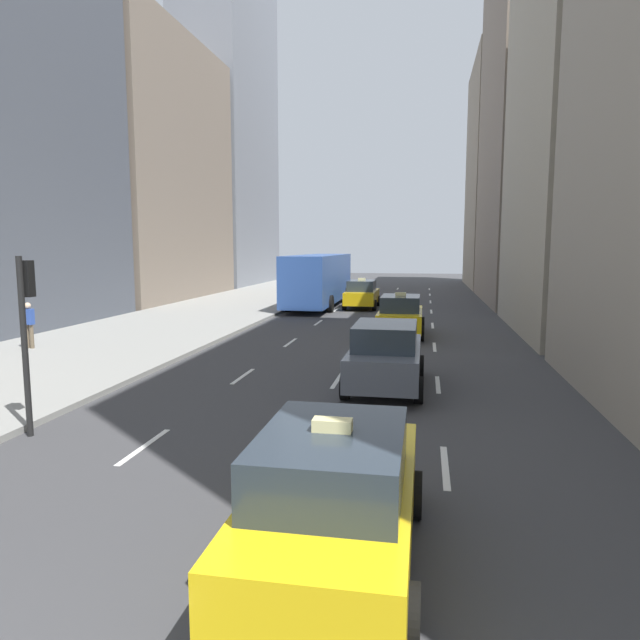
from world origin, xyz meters
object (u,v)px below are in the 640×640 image
at_px(taxi_second, 400,315).
at_px(sedan_black_near, 386,355).
at_px(city_bus, 319,278).
at_px(taxi_lead, 362,294).
at_px(taxi_third, 335,496).
at_px(pedestrian_far_walking, 29,323).
at_px(traffic_light_pole, 26,316).

height_order(taxi_second, sedan_black_near, taxi_second).
bearing_deg(sedan_black_near, city_bus, 105.32).
bearing_deg(sedan_black_near, taxi_second, 90.00).
height_order(taxi_lead, city_bus, city_bus).
distance_m(taxi_lead, taxi_third, 28.66).
bearing_deg(taxi_third, taxi_second, 90.00).
bearing_deg(city_bus, sedan_black_near, -74.68).
relative_size(sedan_black_near, pedestrian_far_walking, 2.70).
height_order(taxi_third, city_bus, city_bus).
bearing_deg(taxi_third, sedan_black_near, 90.00).
distance_m(taxi_lead, taxi_second, 10.94).
relative_size(city_bus, pedestrian_far_walking, 7.04).
xyz_separation_m(taxi_second, sedan_black_near, (0.00, -9.24, 0.02)).
distance_m(city_bus, pedestrian_far_walking, 19.00).
relative_size(taxi_lead, city_bus, 0.38).
xyz_separation_m(taxi_lead, city_bus, (-2.81, 0.68, 0.91)).
bearing_deg(taxi_second, taxi_third, -90.00).
relative_size(taxi_lead, traffic_light_pole, 1.22).
relative_size(taxi_second, traffic_light_pole, 1.22).
xyz_separation_m(taxi_third, sedan_black_near, (0.00, 8.71, 0.02)).
height_order(sedan_black_near, city_bus, city_bus).
bearing_deg(taxi_second, taxi_lead, 104.83).
xyz_separation_m(city_bus, pedestrian_far_walking, (-7.31, -17.52, -0.72)).
bearing_deg(pedestrian_far_walking, taxi_second, 25.87).
height_order(taxi_second, traffic_light_pole, traffic_light_pole).
bearing_deg(traffic_light_pole, taxi_lead, 80.98).
height_order(taxi_second, pedestrian_far_walking, taxi_second).
distance_m(taxi_lead, pedestrian_far_walking, 19.65).
height_order(taxi_second, city_bus, city_bus).
xyz_separation_m(city_bus, traffic_light_pole, (-1.14, -25.57, 0.62)).
relative_size(taxi_third, sedan_black_near, 0.99).
distance_m(taxi_lead, city_bus, 3.03).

